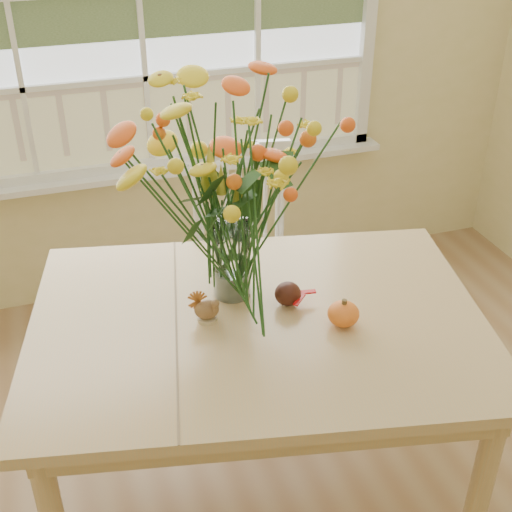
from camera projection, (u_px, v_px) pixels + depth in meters
name	position (u px, v px, depth m)	size (l,w,h in m)	color
wall_back	(140.00, 32.00, 3.10)	(4.00, 0.02, 2.70)	beige
dining_table	(258.00, 341.00, 2.24)	(1.63, 1.31, 0.78)	tan
windsor_chair	(250.00, 249.00, 3.02)	(0.50, 0.48, 0.97)	white
flower_vase	(230.00, 180.00, 2.10)	(0.59, 0.59, 0.70)	white
pumpkin	(343.00, 315.00, 2.14)	(0.10, 0.10, 0.08)	orange
turkey_figurine	(207.00, 310.00, 2.16)	(0.09, 0.07, 0.10)	#CCB78C
dark_gourd	(288.00, 295.00, 2.23)	(0.13, 0.09, 0.08)	#38160F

